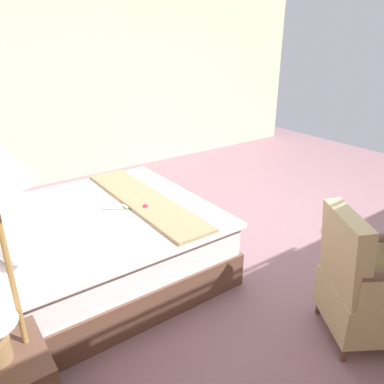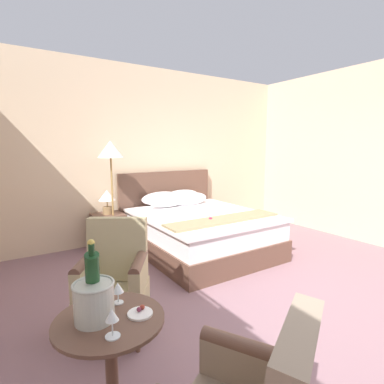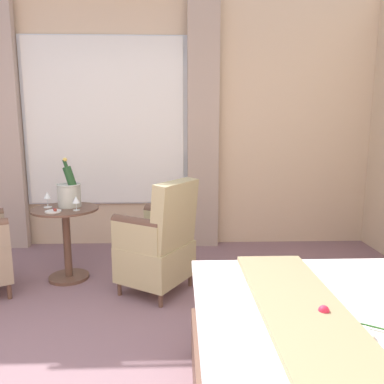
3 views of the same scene
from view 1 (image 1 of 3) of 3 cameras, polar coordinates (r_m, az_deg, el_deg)
name	(u,v)px [view 1 (image 1 of 3)]	position (r m, az deg, el deg)	size (l,w,h in m)	color
ground_plane	(267,229)	(4.35, 11.42, -5.54)	(7.79, 7.79, 0.00)	gray
wall_far_side	(137,73)	(6.21, -8.31, 17.54)	(0.12, 6.41, 2.96)	beige
bed	(77,248)	(3.38, -17.09, -8.13)	(1.80, 2.18, 1.17)	brown
armchair_by_window	(361,286)	(2.92, 24.42, -12.88)	(0.74, 0.74, 0.99)	brown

